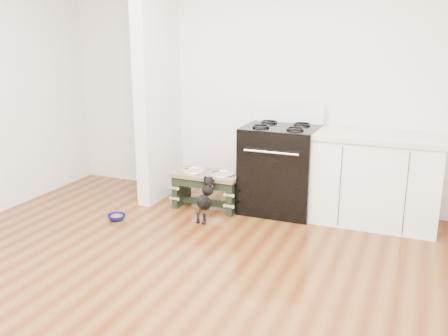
% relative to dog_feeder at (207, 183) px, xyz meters
% --- Properties ---
extents(ground, '(5.00, 5.00, 0.00)m').
position_rel_dog_feeder_xyz_m(ground, '(0.49, -1.91, -0.28)').
color(ground, '#4E230E').
rests_on(ground, ground).
extents(room_shell, '(5.00, 5.00, 5.00)m').
position_rel_dog_feeder_xyz_m(room_shell, '(0.49, -1.91, 1.34)').
color(room_shell, silver).
rests_on(room_shell, ground).
extents(partition_wall, '(0.15, 0.80, 2.70)m').
position_rel_dog_feeder_xyz_m(partition_wall, '(-0.68, 0.19, 1.07)').
color(partition_wall, silver).
rests_on(partition_wall, ground).
extents(oven_range, '(0.76, 0.69, 1.14)m').
position_rel_dog_feeder_xyz_m(oven_range, '(0.74, 0.24, 0.19)').
color(oven_range, black).
rests_on(oven_range, ground).
extents(cabinet_run, '(1.24, 0.64, 0.91)m').
position_rel_dog_feeder_xyz_m(cabinet_run, '(1.72, 0.26, 0.17)').
color(cabinet_run, white).
rests_on(cabinet_run, ground).
extents(dog_feeder, '(0.73, 0.39, 0.41)m').
position_rel_dog_feeder_xyz_m(dog_feeder, '(0.00, 0.00, 0.00)').
color(dog_feeder, black).
rests_on(dog_feeder, ground).
extents(puppy, '(0.13, 0.37, 0.44)m').
position_rel_dog_feeder_xyz_m(puppy, '(0.13, -0.33, -0.04)').
color(puppy, black).
rests_on(puppy, ground).
extents(floor_bowl, '(0.22, 0.22, 0.06)m').
position_rel_dog_feeder_xyz_m(floor_bowl, '(-0.72, -0.69, -0.26)').
color(floor_bowl, '#0B0D50').
rests_on(floor_bowl, ground).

